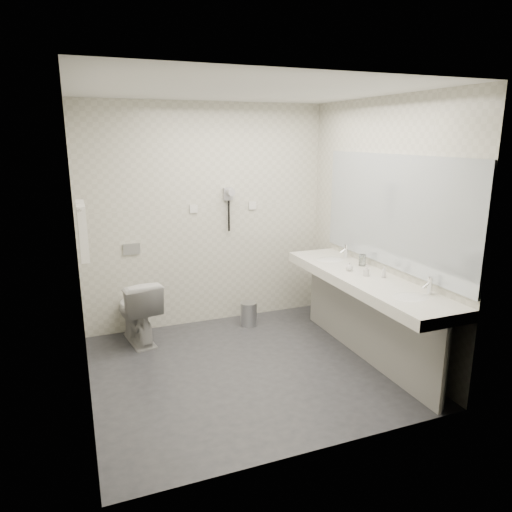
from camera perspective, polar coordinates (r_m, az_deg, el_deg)
name	(u,v)px	position (r m, az deg, el deg)	size (l,w,h in m)	color
floor	(247,368)	(4.58, -1.09, -13.45)	(2.80, 2.80, 0.00)	#2A2B30
ceiling	(246,90)	(4.07, -1.27, 19.48)	(2.80, 2.80, 0.00)	silver
wall_back	(207,217)	(5.36, -6.01, 4.76)	(2.80, 2.80, 0.00)	beige
wall_front	(318,280)	(3.00, 7.47, -2.93)	(2.80, 2.80, 0.00)	beige
wall_left	(77,254)	(3.90, -20.83, 0.28)	(2.60, 2.60, 0.00)	beige
wall_right	(379,228)	(4.80, 14.72, 3.25)	(2.60, 2.60, 0.00)	beige
vanity_counter	(365,281)	(4.60, 13.04, -2.93)	(0.55, 2.20, 0.10)	silver
vanity_panel	(364,322)	(4.75, 13.00, -7.80)	(0.03, 2.15, 0.75)	gray
vanity_post_near	(444,369)	(4.04, 21.84, -12.60)	(0.06, 0.06, 0.75)	silver
vanity_post_far	(316,290)	(5.59, 7.28, -4.12)	(0.06, 0.06, 0.75)	silver
mirror	(392,211)	(4.60, 16.18, 5.21)	(0.02, 2.20, 1.05)	#B2BCC6
basin_near	(410,298)	(4.10, 18.17, -4.91)	(0.40, 0.31, 0.05)	silver
basin_far	(330,261)	(5.11, 8.98, -0.57)	(0.40, 0.31, 0.05)	silver
faucet_near	(430,285)	(4.19, 20.33, -3.36)	(0.04, 0.04, 0.15)	silver
faucet_far	(346,251)	(5.19, 10.88, 0.59)	(0.04, 0.04, 0.15)	silver
soap_bottle_a	(366,271)	(4.56, 13.21, -1.74)	(0.05, 0.05, 0.10)	beige
soap_bottle_b	(349,266)	(4.70, 11.26, -1.24)	(0.07, 0.07, 0.09)	beige
soap_bottle_c	(384,272)	(4.55, 15.23, -1.90)	(0.04, 0.04, 0.11)	beige
glass_left	(363,260)	(4.91, 12.80, -0.49)	(0.06, 0.06, 0.12)	silver
glass_right	(362,260)	(4.91, 12.72, -0.48)	(0.06, 0.06, 0.12)	silver
toilet	(137,310)	(5.15, -14.18, -6.41)	(0.39, 0.69, 0.70)	silver
flush_plate	(132,249)	(5.25, -14.84, 0.81)	(0.18, 0.02, 0.12)	#B2B5BA
pedal_bin	(249,314)	(5.48, -0.89, -7.10)	(0.19, 0.19, 0.26)	#B2B5BA
bin_lid	(249,303)	(5.43, -0.90, -5.73)	(0.19, 0.19, 0.01)	#B2B5BA
towel_rail	(79,205)	(4.39, -20.67, 5.77)	(0.02, 0.02, 0.62)	silver
towel_near	(83,233)	(4.29, -20.24, 2.63)	(0.07, 0.24, 0.48)	white
towel_far	(82,227)	(4.56, -20.34, 3.28)	(0.07, 0.24, 0.48)	white
dryer_cradle	(228,194)	(5.37, -3.40, 7.52)	(0.10, 0.04, 0.14)	#9B9BA2
dryer_barrel	(230,192)	(5.30, -3.17, 7.76)	(0.08, 0.08, 0.14)	#9B9BA2
dryer_cord	(229,216)	(5.39, -3.31, 4.86)	(0.02, 0.02, 0.35)	black
switch_plate_a	(194,209)	(5.30, -7.57, 5.69)	(0.09, 0.02, 0.09)	silver
switch_plate_b	(252,206)	(5.51, -0.45, 6.14)	(0.09, 0.02, 0.09)	silver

